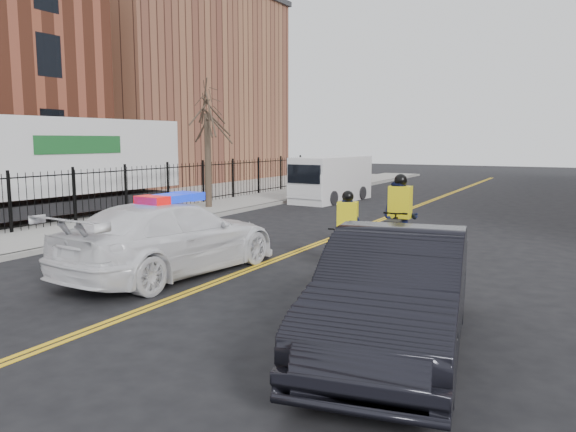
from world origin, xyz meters
The scene contains 15 objects.
ground centered at (0.00, 0.00, 0.00)m, with size 120.00×120.00×0.00m, color black.
center_line_left centered at (-0.08, 8.00, 0.01)m, with size 0.10×60.00×0.01m, color yellow.
center_line_right centered at (0.08, 8.00, 0.01)m, with size 0.10×60.00×0.01m, color yellow.
sidewalk centered at (-7.50, 8.00, 0.07)m, with size 3.00×60.00×0.15m, color gray.
curb centered at (-6.00, 8.00, 0.07)m, with size 0.20×60.00×0.15m, color gray.
iron_fence centered at (-9.00, 8.00, 1.00)m, with size 0.12×28.00×2.00m, color black, non-canonical shape.
lot_pad centered at (-18.00, 8.00, 0.01)m, with size 18.00×60.00×0.02m, color gray.
warehouse_far centered at (-23.00, 24.00, 7.00)m, with size 14.00×18.00×14.00m, color brown.
street_tree centered at (-7.60, 10.00, 3.53)m, with size 3.20×3.20×4.80m.
police_cruiser centered at (-1.34, 0.07, 0.84)m, with size 2.80×5.89×1.82m.
dark_sedan centered at (4.58, -2.12, 0.87)m, with size 1.85×5.31×1.75m, color black.
cargo_van centered at (-4.40, 15.73, 1.08)m, with size 2.38×5.40×2.20m.
semi_trailer centered at (-11.15, 4.20, 2.19)m, with size 3.27×12.51×3.86m.
cyclist_near centered at (1.84, 2.75, 0.64)m, with size 1.08×1.96×1.83m.
cyclist_far centered at (2.63, 4.40, 0.85)m, with size 1.02×2.18×2.17m.
Camera 1 is at (6.91, -9.71, 3.03)m, focal length 35.00 mm.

